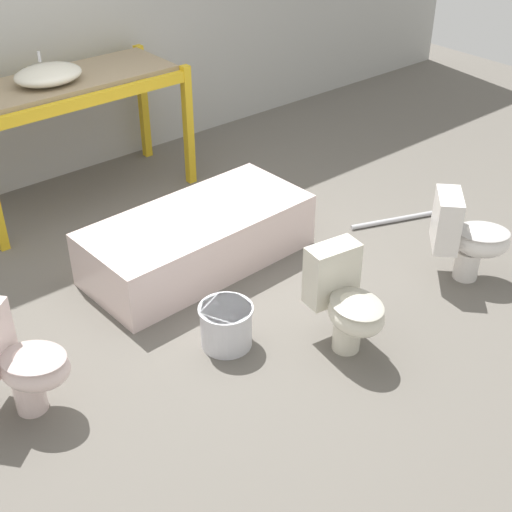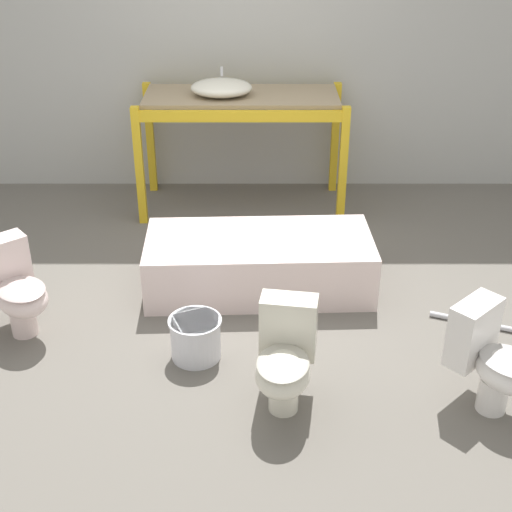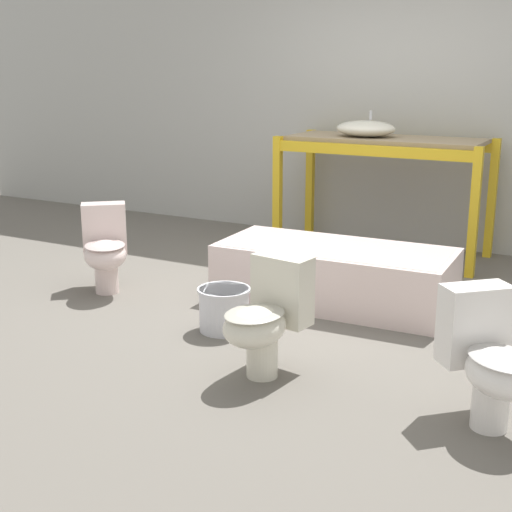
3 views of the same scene
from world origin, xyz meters
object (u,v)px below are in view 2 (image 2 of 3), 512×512
bathtub_main (258,259)px  sink_basin (220,88)px  toilet_far (284,358)px  bucket_white (195,337)px  toilet_extra (493,359)px  toilet_near (15,288)px

bathtub_main → sink_basin: bearing=100.5°
toilet_far → bucket_white: 0.76m
toilet_extra → sink_basin: bearing=77.7°
sink_basin → bucket_white: sink_basin is taller
sink_basin → bathtub_main: (0.32, -1.44, -0.90)m
toilet_near → bucket_white: size_ratio=1.89×
bucket_white → sink_basin: bearing=87.7°
toilet_near → toilet_extra: same height
bathtub_main → bucket_white: bearing=-117.7°
toilet_near → toilet_far: (1.78, -0.77, 0.00)m
bathtub_main → toilet_far: bearing=-86.0°
toilet_near → toilet_extra: bearing=-54.4°
toilet_far → toilet_near: bearing=165.5°
bathtub_main → toilet_near: (-1.64, -0.58, 0.11)m
toilet_far → toilet_extra: (1.20, -0.01, 0.00)m
sink_basin → bathtub_main: size_ratio=0.31×
sink_basin → bathtub_main: sink_basin is taller
bathtub_main → toilet_extra: bearing=-47.4°
toilet_near → toilet_far: same height
sink_basin → bucket_white: (-0.09, -2.31, -0.99)m
toilet_near → toilet_far: size_ratio=1.00×
toilet_extra → bucket_white: bearing=121.3°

